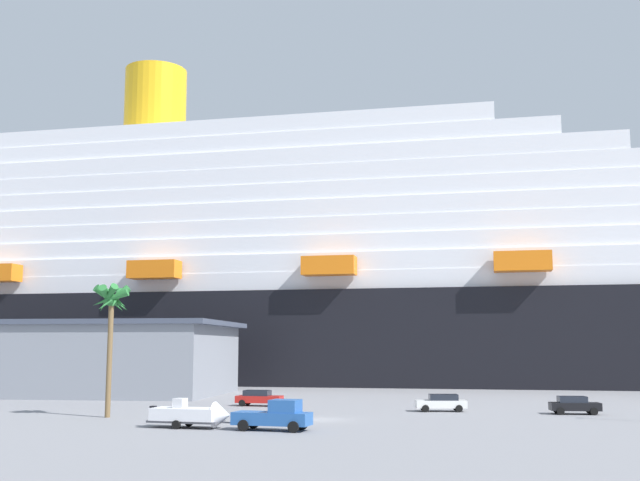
% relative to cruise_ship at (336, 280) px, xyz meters
% --- Properties ---
extents(ground_plane, '(600.00, 600.00, 0.00)m').
position_rel_cruise_ship_xyz_m(ground_plane, '(4.88, -36.58, -17.22)').
color(ground_plane, gray).
extents(cruise_ship, '(283.90, 56.90, 62.89)m').
position_rel_cruise_ship_xyz_m(cruise_ship, '(0.00, 0.00, 0.00)').
color(cruise_ship, black).
rests_on(cruise_ship, ground_plane).
extents(terminal_building, '(57.12, 23.12, 9.14)m').
position_rel_cruise_ship_xyz_m(terminal_building, '(-38.74, -35.34, -12.63)').
color(terminal_building, gray).
rests_on(terminal_building, ground_plane).
extents(pickup_truck, '(5.86, 3.01, 2.20)m').
position_rel_cruise_ship_xyz_m(pickup_truck, '(2.73, -75.46, -16.18)').
color(pickup_truck, '#2659A5').
rests_on(pickup_truck, ground_plane).
extents(small_boat_on_trailer, '(7.04, 3.01, 2.15)m').
position_rel_cruise_ship_xyz_m(small_boat_on_trailer, '(-3.48, -74.40, -16.25)').
color(small_boat_on_trailer, '#595960').
rests_on(small_boat_on_trailer, ground_plane).
extents(palm_tree, '(3.39, 3.29, 11.36)m').
position_rel_cruise_ship_xyz_m(palm_tree, '(-13.29, -66.60, -7.81)').
color(palm_tree, brown).
rests_on(palm_tree, ground_plane).
extents(parked_car_white_van, '(4.81, 2.33, 1.58)m').
position_rel_cruise_ship_xyz_m(parked_car_white_van, '(15.22, -57.03, -16.39)').
color(parked_car_white_van, white).
rests_on(parked_car_white_van, ground_plane).
extents(parked_car_red_hatchback, '(4.82, 2.44, 1.58)m').
position_rel_cruise_ship_xyz_m(parked_car_red_hatchback, '(-3.00, -52.26, -16.39)').
color(parked_car_red_hatchback, red).
rests_on(parked_car_red_hatchback, ground_plane).
extents(parked_car_black_coupe, '(4.36, 2.03, 1.58)m').
position_rel_cruise_ship_xyz_m(parked_car_black_coupe, '(26.87, -58.76, -16.39)').
color(parked_car_black_coupe, black).
rests_on(parked_car_black_coupe, ground_plane).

